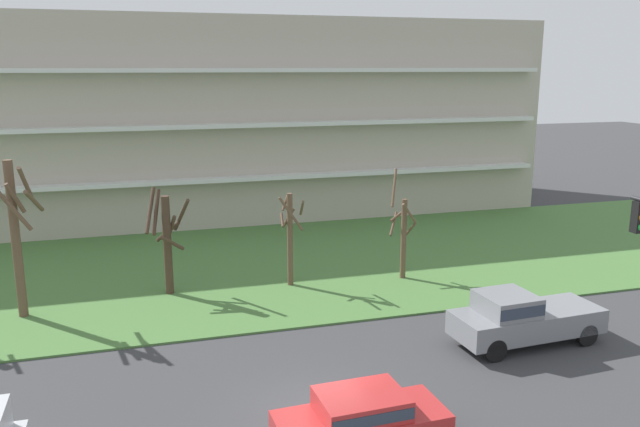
% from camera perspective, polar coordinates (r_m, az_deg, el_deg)
% --- Properties ---
extents(ground, '(160.00, 160.00, 0.00)m').
position_cam_1_polar(ground, '(19.15, -0.40, -17.29)').
color(ground, '#38383A').
extents(grass_lawn_strip, '(80.00, 16.00, 0.08)m').
position_cam_1_polar(grass_lawn_strip, '(31.74, -7.42, -4.81)').
color(grass_lawn_strip, '#477238').
rests_on(grass_lawn_strip, ground).
extents(apartment_building, '(43.88, 12.38, 12.56)m').
position_cam_1_polar(apartment_building, '(44.00, -10.55, 8.30)').
color(apartment_building, '#B2A899').
rests_on(apartment_building, ground).
extents(tree_left, '(1.58, 1.72, 6.24)m').
position_cam_1_polar(tree_left, '(27.09, -25.22, -1.58)').
color(tree_left, brown).
rests_on(tree_left, ground).
extents(tree_center, '(1.93, 1.71, 4.61)m').
position_cam_1_polar(tree_center, '(28.09, -13.38, -2.14)').
color(tree_center, '#423023').
rests_on(tree_center, ground).
extents(tree_right, '(1.27, 1.14, 4.25)m').
position_cam_1_polar(tree_right, '(28.40, -2.65, -1.88)').
color(tree_right, brown).
rests_on(tree_right, ground).
extents(tree_far_right, '(1.27, 1.27, 5.10)m').
position_cam_1_polar(tree_far_right, '(29.65, 7.32, -1.67)').
color(tree_far_right, brown).
rests_on(tree_far_right, ground).
extents(pickup_gray_near_left, '(5.50, 2.29, 1.95)m').
position_cam_1_polar(pickup_gray_near_left, '(24.02, 17.38, -8.74)').
color(pickup_gray_near_left, slate).
rests_on(pickup_gray_near_left, ground).
extents(sedan_red_center_left, '(4.46, 1.97, 1.57)m').
position_cam_1_polar(sedan_red_center_left, '(17.24, 3.66, -17.66)').
color(sedan_red_center_left, '#B22828').
rests_on(sedan_red_center_left, ground).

